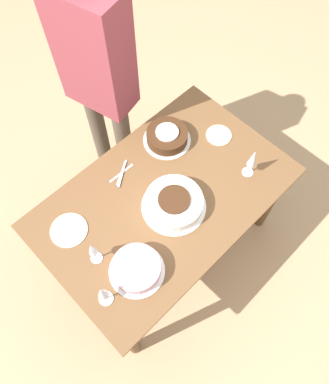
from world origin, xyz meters
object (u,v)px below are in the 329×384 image
(cake_center_white, at_px, (174,203))
(person_cutting, at_px, (97,71))
(cake_back_decorated, at_px, (136,269))
(cake_front_chocolate, at_px, (167,136))
(wine_glass_near, at_px, (102,293))
(wine_glass_far, at_px, (92,250))
(wine_glass_extra, at_px, (253,159))

(cake_center_white, distance_m, person_cutting, 0.85)
(cake_back_decorated, relative_size, person_cutting, 0.16)
(cake_front_chocolate, xyz_separation_m, cake_back_decorated, (0.66, 0.46, 0.00))
(wine_glass_near, xyz_separation_m, wine_glass_far, (-0.10, -0.19, 0.01))
(cake_back_decorated, distance_m, wine_glass_extra, 0.84)
(cake_center_white, distance_m, wine_glass_near, 0.60)
(cake_back_decorated, relative_size, wine_glass_extra, 1.31)
(wine_glass_far, bearing_deg, wine_glass_near, 62.75)
(cake_back_decorated, height_order, wine_glass_far, wine_glass_far)
(cake_back_decorated, relative_size, wine_glass_far, 1.45)
(cake_center_white, distance_m, cake_front_chocolate, 0.44)
(cake_back_decorated, xyz_separation_m, wine_glass_far, (0.10, -0.19, 0.09))
(cake_back_decorated, distance_m, person_cutting, 1.11)
(cake_front_chocolate, height_order, cake_back_decorated, cake_front_chocolate)
(wine_glass_far, xyz_separation_m, person_cutting, (-0.67, -0.72, 0.17))
(cake_back_decorated, distance_m, wine_glass_far, 0.23)
(wine_glass_near, bearing_deg, person_cutting, -129.98)
(wine_glass_extra, bearing_deg, person_cutting, -73.96)
(wine_glass_far, height_order, person_cutting, person_cutting)
(cake_center_white, height_order, wine_glass_near, wine_glass_near)
(wine_glass_far, bearing_deg, cake_back_decorated, 117.97)
(wine_glass_near, bearing_deg, wine_glass_extra, 178.65)
(cake_back_decorated, bearing_deg, person_cutting, -121.76)
(wine_glass_near, relative_size, wine_glass_far, 0.98)
(wine_glass_near, relative_size, person_cutting, 0.11)
(cake_front_chocolate, height_order, person_cutting, person_cutting)
(person_cutting, bearing_deg, wine_glass_near, -53.50)
(cake_front_chocolate, distance_m, wine_glass_extra, 0.52)
(cake_center_white, distance_m, wine_glass_far, 0.50)
(cake_front_chocolate, bearing_deg, wine_glass_near, 27.84)
(cake_center_white, bearing_deg, wine_glass_near, 11.58)
(person_cutting, bearing_deg, cake_center_white, -26.51)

